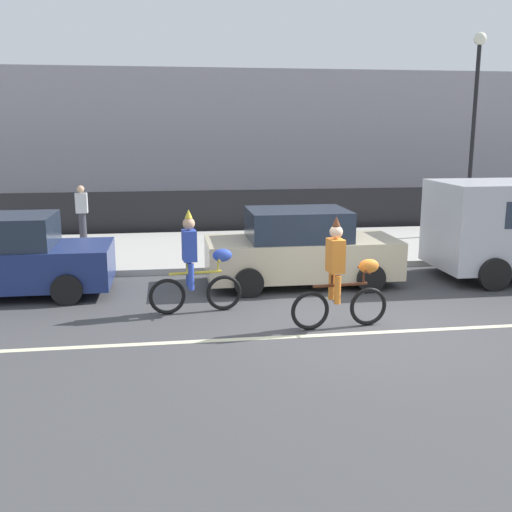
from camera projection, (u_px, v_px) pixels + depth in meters
name	position (u px, v px, depth m)	size (l,w,h in m)	color
ground_plane	(346.00, 324.00, 10.39)	(80.00, 80.00, 0.00)	#424244
road_centre_line	(355.00, 333.00, 9.91)	(36.00, 0.14, 0.01)	beige
sidewalk_curb	(279.00, 247.00, 16.66)	(60.00, 5.00, 0.15)	#ADAAA3
fence_line	(263.00, 211.00, 19.34)	(40.00, 0.08, 1.40)	black
building_backdrop	(254.00, 140.00, 27.35)	(28.00, 8.00, 5.58)	#99939E
parade_cyclist_cobalt	(196.00, 268.00, 10.90)	(1.72, 0.50, 1.92)	black
parade_cyclist_orange	(341.00, 280.00, 10.05)	(1.72, 0.50, 1.92)	black
parked_car_navy	(6.00, 258.00, 12.03)	(4.10, 1.92, 1.64)	navy
parked_car_beige	(301.00, 249.00, 12.90)	(4.10, 1.92, 1.64)	beige
street_lamp_post	(475.00, 105.00, 17.46)	(0.36, 0.36, 5.86)	black
pedestrian_onlooker	(82.00, 213.00, 16.77)	(0.32, 0.20, 1.62)	#33333D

